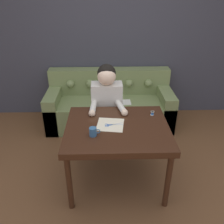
# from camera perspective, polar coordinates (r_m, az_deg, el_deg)

# --- Properties ---
(ground_plane) EXTENTS (16.00, 16.00, 0.00)m
(ground_plane) POSITION_cam_1_polar(r_m,az_deg,el_deg) (2.95, 2.04, -16.78)
(ground_plane) COLOR brown
(wall_back) EXTENTS (8.00, 0.06, 2.60)m
(wall_back) POSITION_cam_1_polar(r_m,az_deg,el_deg) (4.04, 0.72, 16.96)
(wall_back) COLOR #383842
(wall_back) RESTS_ON ground_plane
(dining_table) EXTENTS (1.11, 0.94, 0.74)m
(dining_table) POSITION_cam_1_polar(r_m,az_deg,el_deg) (2.60, 1.26, -4.93)
(dining_table) COLOR #381E11
(dining_table) RESTS_ON ground_plane
(couch) EXTENTS (2.01, 0.83, 0.87)m
(couch) POSITION_cam_1_polar(r_m,az_deg,el_deg) (3.97, -0.53, 1.59)
(couch) COLOR olive
(couch) RESTS_ON ground_plane
(person) EXTENTS (0.46, 0.58, 1.24)m
(person) POSITION_cam_1_polar(r_m,az_deg,el_deg) (3.14, -1.21, 1.02)
(person) COLOR #33281E
(person) RESTS_ON ground_plane
(pattern_paper_main) EXTENTS (0.32, 0.32, 0.00)m
(pattern_paper_main) POSITION_cam_1_polar(r_m,az_deg,el_deg) (2.58, -0.42, -3.07)
(pattern_paper_main) COLOR beige
(pattern_paper_main) RESTS_ON dining_table
(scissors) EXTENTS (0.20, 0.09, 0.01)m
(scissors) POSITION_cam_1_polar(r_m,az_deg,el_deg) (2.57, -0.37, -3.15)
(scissors) COLOR silver
(scissors) RESTS_ON dining_table
(mug) EXTENTS (0.11, 0.08, 0.09)m
(mug) POSITION_cam_1_polar(r_m,az_deg,el_deg) (2.39, -4.56, -4.76)
(mug) COLOR #335B84
(mug) RESTS_ON dining_table
(thread_spool) EXTENTS (0.04, 0.04, 0.05)m
(thread_spool) POSITION_cam_1_polar(r_m,az_deg,el_deg) (2.80, 9.67, -0.29)
(thread_spool) COLOR #3366B2
(thread_spool) RESTS_ON dining_table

